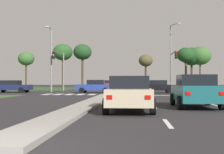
{
  "coord_description": "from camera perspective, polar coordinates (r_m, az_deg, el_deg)",
  "views": [
    {
      "loc": [
        2.5,
        -4.96,
        1.26
      ],
      "look_at": [
        -0.29,
        31.61,
        1.88
      ],
      "focal_mm": 47.59,
      "sensor_mm": 36.0,
      "label": 1
    }
  ],
  "objects": [
    {
      "name": "treeline_near",
      "position": [
        70.24,
        -16.17,
        3.35
      ],
      "size": [
        3.63,
        3.63,
        8.12
      ],
      "color": "#423323",
      "rests_on": "ground"
    },
    {
      "name": "stop_bar_near",
      "position": [
        28.02,
        7.02,
        -3.53
      ],
      "size": [
        6.4,
        0.5,
        0.01
      ],
      "primitive_type": "cube",
      "color": "silver",
      "rests_on": "ground"
    },
    {
      "name": "crosswalk_bar_fifth",
      "position": [
        30.1,
        -3.87,
        -3.36
      ],
      "size": [
        0.7,
        2.8,
        0.01
      ],
      "primitive_type": "cube",
      "color": "silver",
      "rests_on": "ground"
    },
    {
      "name": "car_navy_third",
      "position": [
        37.62,
        -18.7,
        -1.69
      ],
      "size": [
        4.6,
        2.01,
        1.47
      ],
      "rotation": [
        0.0,
        0.0,
        -1.57
      ],
      "color": "#161E47",
      "rests_on": "ground"
    },
    {
      "name": "lane_dash_third",
      "position": [
        21.17,
        7.07,
        -4.37
      ],
      "size": [
        0.14,
        2.0,
        0.01
      ],
      "primitive_type": "cube",
      "color": "silver",
      "rests_on": "ground"
    },
    {
      "name": "car_white_seventh",
      "position": [
        25.18,
        4.23,
        -2.1
      ],
      "size": [
        2.04,
        4.31,
        1.49
      ],
      "color": "silver",
      "rests_on": "ground"
    },
    {
      "name": "treeline_fourth",
      "position": [
        68.32,
        6.5,
        3.05
      ],
      "size": [
        3.21,
        3.21,
        7.55
      ],
      "color": "#423323",
      "rests_on": "ground"
    },
    {
      "name": "edge_line_right",
      "position": [
        17.56,
        18.76,
        -5.02
      ],
      "size": [
        0.14,
        24.0,
        0.01
      ],
      "primitive_type": "cube",
      "color": "silver",
      "rests_on": "ground"
    },
    {
      "name": "median_island_far",
      "position": [
        60.03,
        1.97,
        -2.11
      ],
      "size": [
        1.2,
        36.0,
        0.14
      ],
      "primitive_type": "cube",
      "color": "gray",
      "rests_on": "ground"
    },
    {
      "name": "car_silver_fifth",
      "position": [
        18.68,
        4.06,
        -2.39
      ],
      "size": [
        2.01,
        4.45,
        1.56
      ],
      "color": "#B7B7BC",
      "rests_on": "ground"
    },
    {
      "name": "car_beige_sixth",
      "position": [
        12.91,
        3.42,
        -3.13
      ],
      "size": [
        2.03,
        4.6,
        1.51
      ],
      "color": "#BCAD8E",
      "rests_on": "ground"
    },
    {
      "name": "lane_dash_near",
      "position": [
        9.25,
        10.64,
        -8.76
      ],
      "size": [
        0.14,
        2.0,
        0.01
      ],
      "primitive_type": "cube",
      "color": "silver",
      "rests_on": "ground"
    },
    {
      "name": "treeline_sixth",
      "position": [
        67.27,
        14.0,
        4.04
      ],
      "size": [
        3.85,
        3.85,
        8.85
      ],
      "color": "#423323",
      "rests_on": "ground"
    },
    {
      "name": "car_blue_near",
      "position": [
        34.3,
        -3.29,
        -1.79
      ],
      "size": [
        4.25,
        1.97,
        1.5
      ],
      "rotation": [
        0.0,
        0.0,
        1.57
      ],
      "color": "navy",
      "rests_on": "ground"
    },
    {
      "name": "crosswalk_bar_seventh",
      "position": [
        29.86,
        0.51,
        -3.38
      ],
      "size": [
        0.7,
        2.8,
        0.01
      ],
      "primitive_type": "cube",
      "color": "silver",
      "rests_on": "ground"
    },
    {
      "name": "ground_plane",
      "position": [
        35.08,
        0.27,
        -3.03
      ],
      "size": [
        200.0,
        200.0,
        0.0
      ],
      "primitive_type": "plane",
      "color": "#282628"
    },
    {
      "name": "lane_dash_second",
      "position": [
        15.19,
        8.15,
        -5.7
      ],
      "size": [
        0.14,
        2.0,
        0.01
      ],
      "primitive_type": "cube",
      "color": "silver",
      "rests_on": "ground"
    },
    {
      "name": "car_red_eighth",
      "position": [
        57.18,
        -0.56,
        -1.42
      ],
      "size": [
        1.96,
        4.54,
        1.6
      ],
      "rotation": [
        0.0,
        0.0,
        3.14
      ],
      "color": "#A31919",
      "rests_on": "ground"
    },
    {
      "name": "crosswalk_bar_near",
      "position": [
        31.09,
        -12.3,
        -3.26
      ],
      "size": [
        0.7,
        2.8,
        0.01
      ],
      "primitive_type": "cube",
      "color": "silver",
      "rests_on": "ground"
    },
    {
      "name": "car_teal_second",
      "position": [
        15.29,
        15.66,
        -2.58
      ],
      "size": [
        2.07,
        4.21,
        1.62
      ],
      "color": "#19565B",
      "rests_on": "ground"
    },
    {
      "name": "car_black_fourth",
      "position": [
        34.32,
        8.6,
        -1.81
      ],
      "size": [
        4.3,
        1.95,
        1.47
      ],
      "rotation": [
        0.0,
        0.0,
        1.57
      ],
      "color": "black",
      "rests_on": "ground"
    },
    {
      "name": "treeline_third",
      "position": [
        65.97,
        -5.69,
        4.71
      ],
      "size": [
        4.05,
        4.05,
        9.61
      ],
      "color": "#423323",
      "rests_on": "ground"
    },
    {
      "name": "street_lamp_second",
      "position": [
        38.74,
        -11.65,
        4.04
      ],
      "size": [
        0.56,
        2.4,
        8.16
      ],
      "color": "gray",
      "rests_on": "ground"
    },
    {
      "name": "median_island_near",
      "position": [
        16.2,
        -4.56,
        -5.18
      ],
      "size": [
        1.2,
        22.0,
        0.14
      ],
      "primitive_type": "cube",
      "color": "gray",
      "rests_on": "ground"
    },
    {
      "name": "pedestrian_at_median",
      "position": [
        44.28,
        0.89,
        -1.09
      ],
      "size": [
        0.34,
        0.34,
        1.7
      ],
      "rotation": [
        0.0,
        0.0,
        5.64
      ],
      "color": "#4C4C4C",
      "rests_on": "median_island_far"
    },
    {
      "name": "treeline_seventh",
      "position": [
        69.71,
        15.04,
        3.78
      ],
      "size": [
        4.75,
        4.75,
        9.08
      ],
      "color": "#423323",
      "rests_on": "ground"
    },
    {
      "name": "crosswalk_bar_sixth",
      "position": [
        29.96,
        -1.69,
        -3.37
      ],
      "size": [
        0.7,
        2.8,
        0.01
      ],
      "primitive_type": "cube",
      "color": "silver",
      "rests_on": "ground"
    },
    {
      "name": "traffic_signal_far_left",
      "position": [
        40.84,
        -9.98,
        2.58
      ],
      "size": [
        0.32,
        5.53,
        5.4
      ],
      "color": "gray",
      "rests_on": "ground"
    },
    {
      "name": "treeline_fifth",
      "position": [
        69.77,
        16.56,
        3.92
      ],
      "size": [
        4.89,
        4.89,
        9.27
      ],
      "color": "#423323",
      "rests_on": "ground"
    },
    {
      "name": "traffic_signal_far_right",
      "position": [
        40.11,
        11.66,
        2.59
      ],
      "size": [
        0.32,
        5.0,
        5.38
      ],
      "color": "gray",
      "rests_on": "ground"
    },
    {
      "name": "crosswalk_bar_third",
      "position": [
        30.51,
        -8.16,
        -3.32
      ],
      "size": [
        0.7,
        2.8,
        0.01
      ],
      "primitive_type": "cube",
      "color": "silver",
      "rests_on": "ground"
    },
    {
      "name": "crosswalk_bar_eighth",
      "position": [
        29.8,
        2.72,
        -3.39
      ],
      "size": [
        0.7,
        2.8,
        0.01
      ],
      "primitive_type": "cube",
      "color": "silver",
      "rests_on": "ground"
    },
    {
      "name": "treeline_second",
      "position": [
        69.6,
        -9.44,
        4.67
      ],
      "size": [
        4.52,
        4.52,
        10.08
      ],
      "color": "#423323",
      "rests_on": "ground"
    },
    {
      "name": "street_lamp_third",
      "position": [
        47.36,
        11.34,
        4.43
      ],
      "size": [
        1.4,
        2.21,
        10.25
      ],
      "color": "gray",
      "rests_on": "ground"
    },
    {
      "name": "crosswalk_bar_fourth",
      "position": [
        30.29,
        -6.03,
        -3.34
      ],
      "size": [
        0.7,
        2.8,
        0.01
      ],
      "primitive_type": "cube",
      "color": "silver",
      "rests_on": "ground"
    },
    {
      "name": "crosswalk_bar_second",
      "position": [
        30.78,
        -10.25,
        -3.29
      ],
      "size": [
        0.7,
        2.8,
        0.01
      ],
      "primitive_type": "cube",
      "color": "silver",
      "rests_on": "ground"
    }
  ]
}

